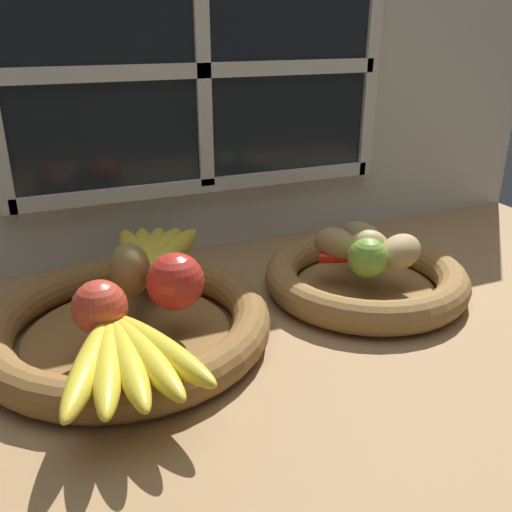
{
  "coord_description": "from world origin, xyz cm",
  "views": [
    {
      "loc": [
        -28.6,
        -62.55,
        38.08
      ],
      "look_at": [
        -1.62,
        1.63,
        8.83
      ],
      "focal_mm": 39.05,
      "sensor_mm": 36.0,
      "label": 1
    }
  ],
  "objects_px": {
    "fruit_bowl_right": "(365,278)",
    "potato_oblong": "(336,244)",
    "banana_bunch_back": "(152,252)",
    "potato_small": "(400,252)",
    "lime_near": "(368,258)",
    "fruit_bowl_left": "(127,324)",
    "apple_red_right": "(175,281)",
    "chili_pepper": "(361,260)",
    "pear_brown": "(130,269)",
    "potato_large": "(368,247)",
    "apple_red_front": "(100,307)",
    "potato_back": "(363,237)",
    "banana_bunch_front": "(125,355)"
  },
  "relations": [
    {
      "from": "potato_oblong",
      "to": "chili_pepper",
      "type": "distance_m",
      "value": 0.05
    },
    {
      "from": "potato_oblong",
      "to": "lime_near",
      "type": "height_order",
      "value": "lime_near"
    },
    {
      "from": "banana_bunch_back",
      "to": "potato_oblong",
      "type": "distance_m",
      "value": 0.28
    },
    {
      "from": "banana_bunch_front",
      "to": "lime_near",
      "type": "bearing_deg",
      "value": 15.21
    },
    {
      "from": "fruit_bowl_left",
      "to": "lime_near",
      "type": "bearing_deg",
      "value": -6.94
    },
    {
      "from": "apple_red_front",
      "to": "potato_oblong",
      "type": "relative_size",
      "value": 0.9
    },
    {
      "from": "apple_red_front",
      "to": "chili_pepper",
      "type": "xyz_separation_m",
      "value": [
        0.38,
        0.05,
        -0.02
      ]
    },
    {
      "from": "fruit_bowl_right",
      "to": "potato_oblong",
      "type": "bearing_deg",
      "value": 142.13
    },
    {
      "from": "fruit_bowl_right",
      "to": "potato_small",
      "type": "xyz_separation_m",
      "value": [
        0.03,
        -0.03,
        0.05
      ]
    },
    {
      "from": "fruit_bowl_right",
      "to": "pear_brown",
      "type": "xyz_separation_m",
      "value": [
        -0.35,
        0.03,
        0.06
      ]
    },
    {
      "from": "potato_oblong",
      "to": "chili_pepper",
      "type": "bearing_deg",
      "value": -53.09
    },
    {
      "from": "apple_red_front",
      "to": "banana_bunch_back",
      "type": "distance_m",
      "value": 0.2
    },
    {
      "from": "fruit_bowl_left",
      "to": "apple_red_front",
      "type": "bearing_deg",
      "value": -124.27
    },
    {
      "from": "potato_small",
      "to": "lime_near",
      "type": "relative_size",
      "value": 1.38
    },
    {
      "from": "banana_bunch_front",
      "to": "chili_pepper",
      "type": "height_order",
      "value": "banana_bunch_front"
    },
    {
      "from": "apple_red_front",
      "to": "fruit_bowl_right",
      "type": "bearing_deg",
      "value": 7.63
    },
    {
      "from": "apple_red_front",
      "to": "apple_red_right",
      "type": "bearing_deg",
      "value": 14.46
    },
    {
      "from": "pear_brown",
      "to": "potato_small",
      "type": "relative_size",
      "value": 0.93
    },
    {
      "from": "potato_back",
      "to": "potato_large",
      "type": "bearing_deg",
      "value": -114.44
    },
    {
      "from": "potato_small",
      "to": "pear_brown",
      "type": "bearing_deg",
      "value": 170.44
    },
    {
      "from": "potato_small",
      "to": "potato_back",
      "type": "height_order",
      "value": "potato_small"
    },
    {
      "from": "pear_brown",
      "to": "banana_bunch_front",
      "type": "distance_m",
      "value": 0.17
    },
    {
      "from": "apple_red_right",
      "to": "chili_pepper",
      "type": "xyz_separation_m",
      "value": [
        0.29,
        0.02,
        -0.03
      ]
    },
    {
      "from": "banana_bunch_back",
      "to": "potato_oblong",
      "type": "height_order",
      "value": "potato_oblong"
    },
    {
      "from": "chili_pepper",
      "to": "banana_bunch_back",
      "type": "bearing_deg",
      "value": -175.5
    },
    {
      "from": "fruit_bowl_right",
      "to": "potato_large",
      "type": "relative_size",
      "value": 5.02
    },
    {
      "from": "pear_brown",
      "to": "lime_near",
      "type": "xyz_separation_m",
      "value": [
        0.32,
        -0.07,
        -0.01
      ]
    },
    {
      "from": "potato_large",
      "to": "potato_back",
      "type": "xyz_separation_m",
      "value": [
        0.02,
        0.05,
        -0.0
      ]
    },
    {
      "from": "potato_large",
      "to": "fruit_bowl_left",
      "type": "bearing_deg",
      "value": 180.0
    },
    {
      "from": "potato_back",
      "to": "apple_red_right",
      "type": "bearing_deg",
      "value": -166.96
    },
    {
      "from": "fruit_bowl_left",
      "to": "lime_near",
      "type": "height_order",
      "value": "lime_near"
    },
    {
      "from": "pear_brown",
      "to": "chili_pepper",
      "type": "distance_m",
      "value": 0.34
    },
    {
      "from": "banana_bunch_front",
      "to": "potato_large",
      "type": "xyz_separation_m",
      "value": [
        0.38,
        0.14,
        0.01
      ]
    },
    {
      "from": "fruit_bowl_left",
      "to": "potato_back",
      "type": "relative_size",
      "value": 4.49
    },
    {
      "from": "apple_red_right",
      "to": "banana_bunch_front",
      "type": "height_order",
      "value": "apple_red_right"
    },
    {
      "from": "fruit_bowl_left",
      "to": "potato_oblong",
      "type": "relative_size",
      "value": 5.23
    },
    {
      "from": "potato_large",
      "to": "potato_small",
      "type": "bearing_deg",
      "value": -45.0
    },
    {
      "from": "fruit_bowl_left",
      "to": "apple_red_right",
      "type": "distance_m",
      "value": 0.09
    },
    {
      "from": "banana_bunch_back",
      "to": "potato_small",
      "type": "xyz_separation_m",
      "value": [
        0.33,
        -0.16,
        0.01
      ]
    },
    {
      "from": "fruit_bowl_right",
      "to": "potato_large",
      "type": "xyz_separation_m",
      "value": [
        0.0,
        0.0,
        0.05
      ]
    },
    {
      "from": "apple_red_right",
      "to": "apple_red_front",
      "type": "distance_m",
      "value": 0.1
    },
    {
      "from": "fruit_bowl_left",
      "to": "banana_bunch_front",
      "type": "xyz_separation_m",
      "value": [
        -0.02,
        -0.14,
        0.04
      ]
    },
    {
      "from": "potato_back",
      "to": "apple_red_front",
      "type": "bearing_deg",
      "value": -166.63
    },
    {
      "from": "lime_near",
      "to": "banana_bunch_back",
      "type": "bearing_deg",
      "value": 148.61
    },
    {
      "from": "apple_red_right",
      "to": "potato_oblong",
      "type": "distance_m",
      "value": 0.27
    },
    {
      "from": "apple_red_front",
      "to": "chili_pepper",
      "type": "distance_m",
      "value": 0.39
    },
    {
      "from": "banana_bunch_back",
      "to": "potato_small",
      "type": "height_order",
      "value": "potato_small"
    },
    {
      "from": "apple_red_right",
      "to": "pear_brown",
      "type": "distance_m",
      "value": 0.07
    },
    {
      "from": "apple_red_right",
      "to": "banana_bunch_back",
      "type": "height_order",
      "value": "apple_red_right"
    },
    {
      "from": "potato_small",
      "to": "chili_pepper",
      "type": "relative_size",
      "value": 0.63
    }
  ]
}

